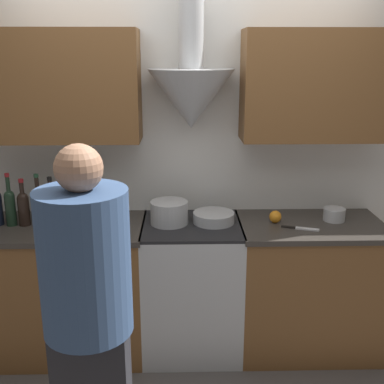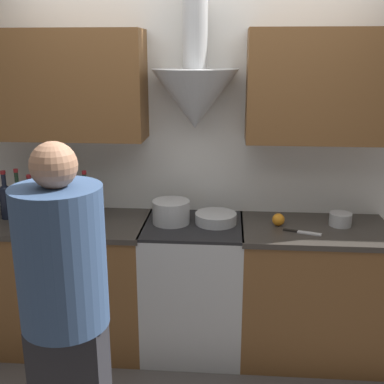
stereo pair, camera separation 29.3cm
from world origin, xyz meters
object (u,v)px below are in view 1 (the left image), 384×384
wine_bottle_3 (23,207)px  orange_fruit (275,217)px  wine_bottle_4 (39,204)px  person_foreground_left (89,322)px  wine_bottle_6 (67,204)px  wine_bottle_5 (52,206)px  wine_bottle_7 (82,205)px  mixing_bowl (214,217)px  stock_pot (169,213)px  wine_bottle_2 (10,205)px  stove_range (192,286)px  saucepan (334,214)px

wine_bottle_3 → orange_fruit: bearing=0.3°
wine_bottle_4 → person_foreground_left: 1.33m
wine_bottle_6 → wine_bottle_5: bearing=-170.0°
wine_bottle_3 → wine_bottle_5: (0.18, -0.00, 0.00)m
wine_bottle_7 → mixing_bowl: size_ratio=1.26×
wine_bottle_6 → stock_pot: 0.67m
wine_bottle_5 → wine_bottle_7: size_ratio=0.94×
stock_pot → wine_bottle_5: bearing=-179.4°
stock_pot → person_foreground_left: person_foreground_left is taller
wine_bottle_2 → wine_bottle_5: bearing=-0.2°
stock_pot → orange_fruit: bearing=0.2°
wine_bottle_4 → wine_bottle_6: bearing=1.4°
wine_bottle_6 → orange_fruit: wine_bottle_6 is taller
wine_bottle_7 → orange_fruit: 1.28m
wine_bottle_3 → person_foreground_left: person_foreground_left is taller
wine_bottle_3 → wine_bottle_6: 0.28m
wine_bottle_7 → stock_pot: 0.57m
stove_range → wine_bottle_4: size_ratio=2.69×
stove_range → wine_bottle_4: 1.16m
wine_bottle_4 → saucepan: bearing=0.9°
wine_bottle_4 → wine_bottle_6: (0.18, 0.00, -0.00)m
wine_bottle_2 → wine_bottle_7: bearing=-0.4°
wine_bottle_2 → orange_fruit: bearing=0.3°
wine_bottle_3 → stock_pot: 0.95m
wine_bottle_3 → saucepan: (2.05, 0.04, -0.08)m
mixing_bowl → wine_bottle_7: bearing=-178.4°
stove_range → saucepan: 1.08m
wine_bottle_4 → mixing_bowl: size_ratio=1.24×
mixing_bowl → wine_bottle_6: bearing=-179.7°
orange_fruit → person_foreground_left: (-1.01, -1.21, -0.04)m
stove_range → wine_bottle_6: wine_bottle_6 is taller
wine_bottle_5 → wine_bottle_2: bearing=179.8°
stove_range → wine_bottle_6: bearing=178.3°
wine_bottle_5 → mixing_bowl: 1.06m
wine_bottle_3 → wine_bottle_7: wine_bottle_7 is taller
wine_bottle_3 → mixing_bowl: 1.24m
wine_bottle_7 → mixing_bowl: (0.86, 0.02, -0.10)m
stove_range → wine_bottle_3: bearing=179.5°
wine_bottle_4 → wine_bottle_5: (0.09, -0.01, -0.02)m
wine_bottle_7 → person_foreground_left: bearing=-77.9°
wine_bottle_4 → person_foreground_left: size_ratio=0.20×
saucepan → person_foreground_left: bearing=-138.8°
wine_bottle_3 → saucepan: wine_bottle_3 is taller
stove_range → person_foreground_left: (-0.46, -1.19, 0.46)m
wine_bottle_7 → person_foreground_left: (0.26, -1.20, -0.14)m
orange_fruit → wine_bottle_4: bearing=179.9°
wine_bottle_4 → wine_bottle_6: 0.18m
wine_bottle_7 → wine_bottle_5: bearing=179.3°
person_foreground_left → wine_bottle_2: bearing=120.9°
wine_bottle_2 → wine_bottle_4: size_ratio=1.02×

